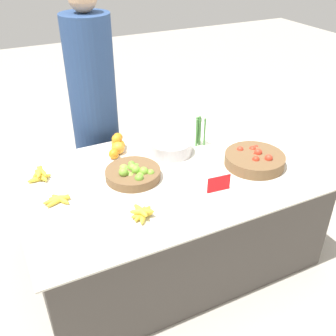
{
  "coord_description": "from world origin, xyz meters",
  "views": [
    {
      "loc": [
        -0.89,
        -1.81,
        1.94
      ],
      "look_at": [
        0.0,
        0.0,
        0.69
      ],
      "focal_mm": 42.0,
      "sensor_mm": 36.0,
      "label": 1
    }
  ],
  "objects_px": {
    "price_sign": "(219,184)",
    "lime_bowl": "(133,173)",
    "tomato_basket": "(254,159)",
    "vendor_person": "(95,112)",
    "metal_bowl": "(171,147)"
  },
  "relations": [
    {
      "from": "metal_bowl",
      "to": "price_sign",
      "type": "bearing_deg",
      "value": -84.39
    },
    {
      "from": "lime_bowl",
      "to": "price_sign",
      "type": "height_order",
      "value": "lime_bowl"
    },
    {
      "from": "metal_bowl",
      "to": "vendor_person",
      "type": "xyz_separation_m",
      "value": [
        -0.33,
        0.61,
        0.08
      ]
    },
    {
      "from": "price_sign",
      "to": "lime_bowl",
      "type": "bearing_deg",
      "value": 144.34
    },
    {
      "from": "lime_bowl",
      "to": "metal_bowl",
      "type": "distance_m",
      "value": 0.38
    },
    {
      "from": "lime_bowl",
      "to": "price_sign",
      "type": "distance_m",
      "value": 0.52
    },
    {
      "from": "lime_bowl",
      "to": "tomato_basket",
      "type": "bearing_deg",
      "value": -14.45
    },
    {
      "from": "lime_bowl",
      "to": "price_sign",
      "type": "xyz_separation_m",
      "value": [
        0.39,
        -0.34,
        0.02
      ]
    },
    {
      "from": "price_sign",
      "to": "vendor_person",
      "type": "distance_m",
      "value": 1.19
    },
    {
      "from": "tomato_basket",
      "to": "vendor_person",
      "type": "bearing_deg",
      "value": 127.0
    },
    {
      "from": "tomato_basket",
      "to": "price_sign",
      "type": "height_order",
      "value": "tomato_basket"
    },
    {
      "from": "price_sign",
      "to": "vendor_person",
      "type": "xyz_separation_m",
      "value": [
        -0.38,
        1.13,
        0.07
      ]
    },
    {
      "from": "metal_bowl",
      "to": "price_sign",
      "type": "relative_size",
      "value": 1.98
    },
    {
      "from": "lime_bowl",
      "to": "metal_bowl",
      "type": "bearing_deg",
      "value": 27.53
    },
    {
      "from": "lime_bowl",
      "to": "metal_bowl",
      "type": "relative_size",
      "value": 1.18
    }
  ]
}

